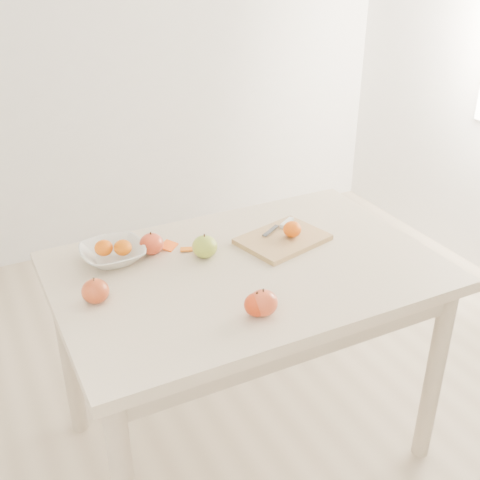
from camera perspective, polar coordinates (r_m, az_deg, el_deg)
name	(u,v)px	position (r m, az deg, el deg)	size (l,w,h in m)	color
ground	(246,438)	(2.37, 0.57, -18.30)	(3.50, 3.50, 0.00)	#C6B293
table	(247,292)	(1.96, 0.66, -4.99)	(1.20, 0.80, 0.75)	beige
cutting_board	(283,239)	(2.05, 4.07, 0.07)	(0.28, 0.21, 0.02)	tan
board_tangerine	(292,229)	(2.04, 4.98, 1.03)	(0.06, 0.06, 0.05)	#E24E08
fruit_bowl	(113,254)	(1.97, -11.96, -1.29)	(0.20, 0.20, 0.05)	silver
bowl_tangerine_near	(104,248)	(1.96, -12.80, -0.73)	(0.06, 0.06, 0.05)	#DD5C07
bowl_tangerine_far	(123,248)	(1.95, -11.06, -0.71)	(0.06, 0.06, 0.05)	orange
orange_peel_a	(169,247)	(2.03, -6.76, -0.65)	(0.06, 0.04, 0.00)	#EE5510
orange_peel_b	(187,250)	(2.00, -5.03, -0.93)	(0.04, 0.04, 0.00)	orange
paring_knife	(284,224)	(2.12, 4.21, 1.51)	(0.16, 0.09, 0.01)	white
apple_green	(205,247)	(1.94, -3.37, -0.63)	(0.08, 0.08, 0.07)	olive
apple_red_c	(257,305)	(1.66, 1.62, -6.15)	(0.07, 0.07, 0.07)	#980909
apple_red_e	(263,303)	(1.66, 2.21, -5.96)	(0.08, 0.08, 0.07)	#A22C1E
apple_red_a	(152,244)	(1.98, -8.39, -0.37)	(0.08, 0.08, 0.07)	#950211
apple_red_d	(95,291)	(1.76, -13.55, -4.74)	(0.08, 0.08, 0.07)	maroon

